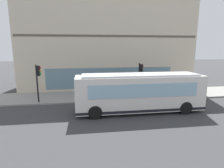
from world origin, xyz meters
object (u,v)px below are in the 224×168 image
object	(u,v)px
pedestrian_near_hydrant	(182,82)
traffic_light_near_corner	(140,74)
traffic_light_down_block	(38,76)
fire_hydrant	(131,87)
pedestrian_by_light_pole	(174,82)
city_bus_nearside	(139,93)
pedestrian_walking_along_curb	(85,90)

from	to	relation	value
pedestrian_near_hydrant	traffic_light_near_corner	bearing A→B (deg)	116.61
traffic_light_down_block	fire_hydrant	distance (m)	10.15
traffic_light_near_corner	fire_hydrant	world-z (taller)	traffic_light_near_corner
pedestrian_by_light_pole	traffic_light_down_block	bearing A→B (deg)	101.98
city_bus_nearside	pedestrian_by_light_pole	size ratio (longest dim) A/B	6.48
traffic_light_near_corner	city_bus_nearside	bearing A→B (deg)	161.84
city_bus_nearside	traffic_light_down_block	size ratio (longest dim) A/B	2.92
fire_hydrant	traffic_light_down_block	bearing A→B (deg)	109.62
city_bus_nearside	traffic_light_near_corner	xyz separation A→B (m)	(3.26, -1.07, 1.02)
fire_hydrant	pedestrian_walking_along_curb	xyz separation A→B (m)	(-3.29, 5.22, 0.60)
fire_hydrant	pedestrian_walking_along_curb	bearing A→B (deg)	122.22
fire_hydrant	pedestrian_near_hydrant	distance (m)	6.23
traffic_light_near_corner	traffic_light_down_block	bearing A→B (deg)	89.89
city_bus_nearside	pedestrian_by_light_pole	xyz separation A→B (m)	(6.36, -6.13, -0.52)
fire_hydrant	pedestrian_by_light_pole	xyz separation A→B (m)	(-0.25, -5.17, 0.52)
traffic_light_near_corner	pedestrian_near_hydrant	size ratio (longest dim) A/B	2.22
pedestrian_near_hydrant	pedestrian_by_light_pole	bearing A→B (deg)	86.96
fire_hydrant	pedestrian_near_hydrant	world-z (taller)	pedestrian_near_hydrant
pedestrian_walking_along_curb	fire_hydrant	bearing A→B (deg)	-57.78
city_bus_nearside	fire_hydrant	size ratio (longest dim) A/B	13.58
pedestrian_near_hydrant	pedestrian_walking_along_curb	bearing A→B (deg)	104.63
traffic_light_near_corner	pedestrian_near_hydrant	bearing A→B (deg)	-63.39
traffic_light_near_corner	pedestrian_near_hydrant	xyz separation A→B (m)	(3.05, -6.09, -1.53)
traffic_light_down_block	pedestrian_by_light_pole	world-z (taller)	traffic_light_down_block
traffic_light_near_corner	pedestrian_walking_along_curb	size ratio (longest dim) A/B	2.07
traffic_light_near_corner	pedestrian_near_hydrant	distance (m)	6.98
city_bus_nearside	traffic_light_down_block	world-z (taller)	traffic_light_down_block
traffic_light_down_block	fire_hydrant	size ratio (longest dim) A/B	4.66
pedestrian_by_light_pole	pedestrian_walking_along_curb	bearing A→B (deg)	106.28
pedestrian_near_hydrant	pedestrian_walking_along_curb	xyz separation A→B (m)	(-2.98, 11.41, 0.07)
traffic_light_down_block	fire_hydrant	xyz separation A→B (m)	(3.34, -9.37, -2.04)
traffic_light_near_corner	pedestrian_near_hydrant	world-z (taller)	traffic_light_near_corner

